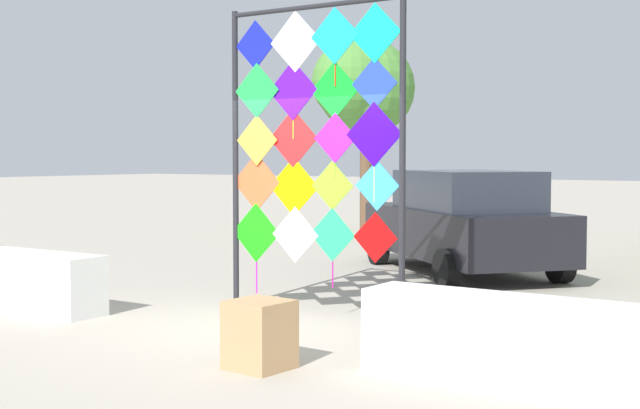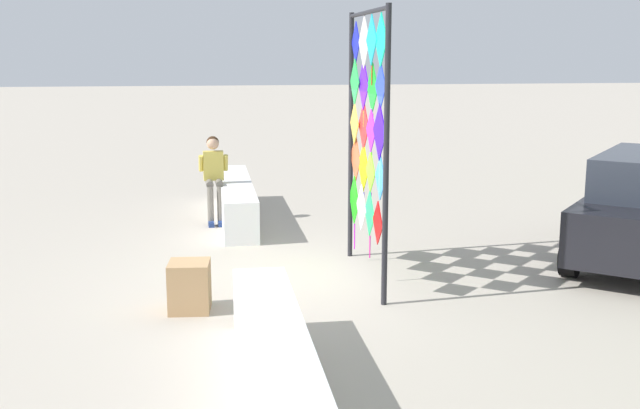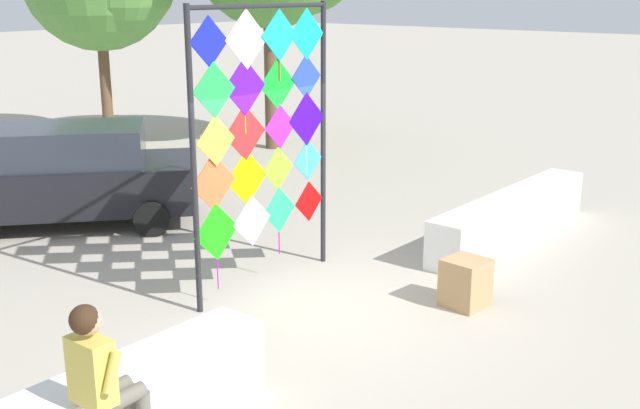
% 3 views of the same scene
% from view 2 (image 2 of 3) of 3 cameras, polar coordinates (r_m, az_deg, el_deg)
% --- Properties ---
extents(ground, '(120.00, 120.00, 0.00)m').
position_cam_2_polar(ground, '(10.55, -3.34, -5.49)').
color(ground, '#ADA393').
extents(plaza_ledge_left, '(4.12, 0.56, 0.69)m').
position_cam_2_polar(plaza_ledge_left, '(14.25, -6.18, 0.31)').
color(plaza_ledge_left, white).
rests_on(plaza_ledge_left, ground).
extents(plaza_ledge_right, '(4.12, 0.56, 0.69)m').
position_cam_2_polar(plaza_ledge_right, '(6.73, -3.23, -12.32)').
color(plaza_ledge_right, white).
rests_on(plaza_ledge_right, ground).
extents(kite_display_rack, '(2.37, 0.08, 3.57)m').
position_cam_2_polar(kite_display_rack, '(10.24, 3.44, 5.79)').
color(kite_display_rack, '#232328').
rests_on(kite_display_rack, ground).
extents(seated_vendor, '(0.70, 0.53, 1.54)m').
position_cam_2_polar(seated_vendor, '(13.93, -7.82, 2.37)').
color(seated_vendor, '#666056').
rests_on(seated_vendor, ground).
extents(cardboard_box_large, '(0.53, 0.52, 0.59)m').
position_cam_2_polar(cardboard_box_large, '(9.34, -9.58, -5.96)').
color(cardboard_box_large, tan).
rests_on(cardboard_box_large, ground).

